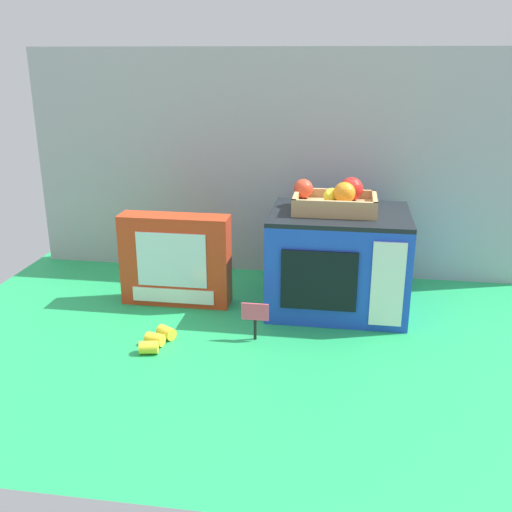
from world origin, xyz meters
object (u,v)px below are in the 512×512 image
at_px(price_sign, 255,316).
at_px(cookie_set_box, 176,260).
at_px(loose_toy_banana, 157,340).
at_px(toy_microwave, 338,261).
at_px(food_groups_crate, 335,199).

bearing_deg(price_sign, cookie_set_box, 142.43).
distance_m(cookie_set_box, loose_toy_banana, 0.30).
bearing_deg(loose_toy_banana, toy_microwave, 35.40).
height_order(toy_microwave, price_sign, toy_microwave).
height_order(toy_microwave, cookie_set_box, toy_microwave).
bearing_deg(price_sign, toy_microwave, 50.37).
bearing_deg(toy_microwave, food_groups_crate, 137.23).
distance_m(toy_microwave, loose_toy_banana, 0.55).
distance_m(food_groups_crate, cookie_set_box, 0.49).
distance_m(cookie_set_box, price_sign, 0.34).
xyz_separation_m(food_groups_crate, cookie_set_box, (-0.45, -0.05, -0.18)).
relative_size(food_groups_crate, loose_toy_banana, 1.77).
relative_size(toy_microwave, cookie_set_box, 1.21).
bearing_deg(toy_microwave, loose_toy_banana, -144.60).
xyz_separation_m(cookie_set_box, loose_toy_banana, (0.03, -0.27, -0.12)).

